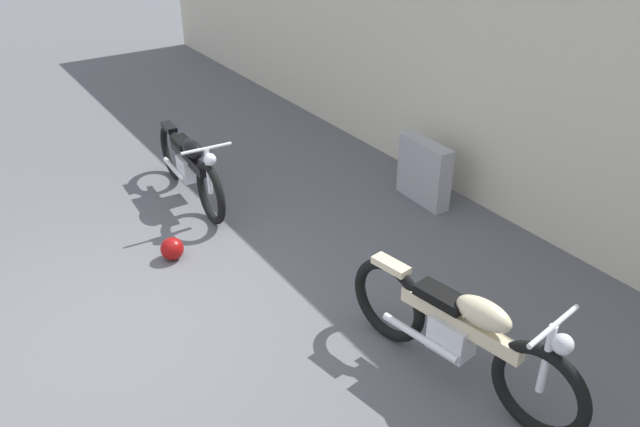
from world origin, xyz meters
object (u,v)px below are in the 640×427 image
(helmet, at_px, (172,249))
(motorcycle_black, at_px, (190,165))
(motorcycle_cream, at_px, (460,333))
(stone_marker, at_px, (424,172))

(helmet, distance_m, motorcycle_black, 1.38)
(motorcycle_cream, xyz_separation_m, motorcycle_black, (-4.02, -0.49, -0.03))
(stone_marker, height_order, motorcycle_cream, motorcycle_cream)
(stone_marker, bearing_deg, helmet, -98.17)
(stone_marker, distance_m, motorcycle_cream, 3.05)
(helmet, distance_m, motorcycle_cream, 3.14)
(motorcycle_cream, height_order, motorcycle_black, motorcycle_cream)
(motorcycle_cream, bearing_deg, helmet, -166.75)
(helmet, xyz_separation_m, motorcycle_black, (-1.13, 0.71, 0.32))
(helmet, bearing_deg, stone_marker, 81.83)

